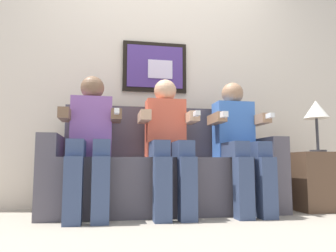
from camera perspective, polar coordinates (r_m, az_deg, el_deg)
name	(u,v)px	position (r m, az deg, el deg)	size (l,w,h in m)	color
ground_plane	(172,219)	(2.49, 0.66, -15.79)	(5.63, 5.63, 0.00)	#9E9384
back_wall_assembly	(157,73)	(3.34, -1.97, 9.12)	(4.33, 0.10, 2.60)	beige
couch	(164,174)	(2.78, -0.67, -8.37)	(1.93, 0.58, 0.90)	#514C56
person_on_left	(90,137)	(2.58, -13.26, -1.83)	(0.46, 0.56, 1.11)	#8C59A5
person_in_middle	(168,138)	(2.63, -0.03, -2.07)	(0.46, 0.56, 1.11)	#D8593F
person_on_right	(239,139)	(2.80, 12.17, -2.19)	(0.46, 0.56, 1.11)	#3F72CC
side_table_right	(314,181)	(3.19, 23.97, -8.69)	(0.40, 0.40, 0.50)	brown
table_lamp	(316,112)	(3.21, 24.23, 2.24)	(0.22, 0.22, 0.46)	#333338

